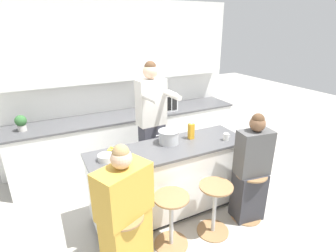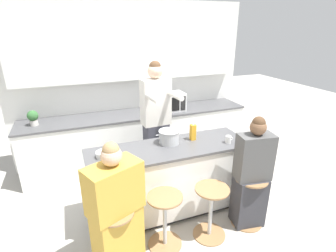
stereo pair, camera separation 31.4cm
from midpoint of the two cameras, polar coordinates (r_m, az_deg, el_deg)
The scene contains 18 objects.
ground_plane at distance 3.68m, azimuth -2.08°, elevation -17.73°, with size 16.00×16.00×0.00m, color #B2ADA3.
wall_back at distance 4.56m, azimuth -11.85°, elevation 11.01°, with size 4.08×0.22×2.70m.
back_counter at distance 4.58m, azimuth -9.77°, elevation -2.96°, with size 3.78×0.65×0.92m.
kitchen_island at distance 3.41m, azimuth -2.18°, elevation -11.57°, with size 2.01×0.64×0.93m.
bar_stool_leftmost at distance 2.83m, azimuth -12.64°, elevation -23.05°, with size 0.38×0.38×0.64m.
bar_stool_center_left at distance 2.99m, azimuth -2.44°, elevation -19.58°, with size 0.38×0.38×0.64m.
bar_stool_center_right at distance 3.17m, azimuth 7.20°, elevation -17.11°, with size 0.38×0.38×0.64m.
bar_stool_rightmost at distance 3.46m, azimuth 14.65°, elevation -14.04°, with size 0.38×0.38×0.64m.
person_cooking at distance 3.75m, azimuth -5.91°, elevation -0.33°, with size 0.44×0.60×1.87m.
person_wrapped_blanket at distance 2.67m, azimuth -12.82°, elevation -18.33°, with size 0.58×0.47×1.36m.
person_seated_near at distance 3.31m, azimuth 15.03°, elevation -10.02°, with size 0.43×0.32×1.40m.
cooking_pot at distance 3.25m, azimuth -2.59°, elevation -2.43°, with size 0.35×0.26×0.17m.
fruit_bowl at distance 2.98m, azimuth -16.34°, elevation -6.67°, with size 0.18×0.18×0.07m.
coffee_cup_near at distance 3.39m, azimuth 9.99°, elevation -2.40°, with size 0.10×0.07×0.09m.
banana_bunch at distance 3.18m, azimuth -14.93°, elevation -4.98°, with size 0.15×0.11×0.05m.
juice_carton at distance 3.37m, azimuth 2.42°, elevation -1.18°, with size 0.06×0.06×0.22m.
microwave at distance 4.51m, azimuth -3.52°, elevation 5.24°, with size 0.49×0.34×0.31m.
potted_plant at distance 4.23m, azimuth -31.26°, elevation 0.66°, with size 0.16×0.16×0.23m.
Camera 1 is at (-1.34, -2.54, 2.31)m, focal length 28.00 mm.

